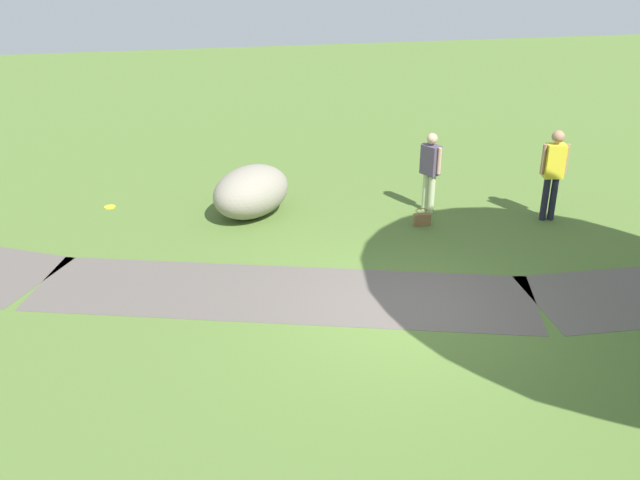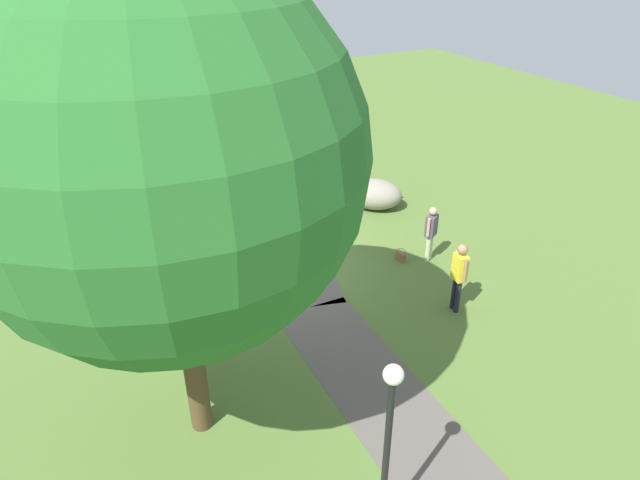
# 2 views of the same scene
# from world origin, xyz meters

# --- Properties ---
(ground_plane) EXTENTS (48.00, 48.00, 0.00)m
(ground_plane) POSITION_xyz_m (0.00, 0.00, 0.00)
(ground_plane) COLOR #526F30
(footpath_segment_mid) EXTENTS (8.20, 4.00, 0.01)m
(footpath_segment_mid) POSITION_xyz_m (1.84, -0.92, 0.00)
(footpath_segment_mid) COLOR #5D544F
(footpath_segment_mid) RESTS_ON ground
(lawn_boulder) EXTENTS (2.16, 2.18, 1.00)m
(lawn_boulder) POSITION_xyz_m (1.98, -4.23, 0.50)
(lawn_boulder) COLOR gray
(lawn_boulder) RESTS_ON ground
(woman_with_handbag) EXTENTS (0.39, 0.46, 1.63)m
(woman_with_handbag) POSITION_xyz_m (-1.56, -3.76, 0.94)
(woman_with_handbag) COLOR beige
(woman_with_handbag) RESTS_ON ground
(man_near_boulder) EXTENTS (0.51, 0.29, 1.82)m
(man_near_boulder) POSITION_xyz_m (-3.74, -2.88, 1.07)
(man_near_boulder) COLOR #1E1E2F
(man_near_boulder) RESTS_ON ground
(handbag_on_grass) EXTENTS (0.32, 0.27, 0.31)m
(handbag_on_grass) POSITION_xyz_m (-1.22, -3.07, 0.14)
(handbag_on_grass) COLOR brown
(handbag_on_grass) RESTS_ON ground
(backpack_by_boulder) EXTENTS (0.31, 0.32, 0.40)m
(backpack_by_boulder) POSITION_xyz_m (2.11, -5.18, 0.19)
(backpack_by_boulder) COLOR #845C44
(backpack_by_boulder) RESTS_ON ground
(frisbee_on_grass) EXTENTS (0.23, 0.23, 0.02)m
(frisbee_on_grass) POSITION_xyz_m (4.84, -5.17, 0.01)
(frisbee_on_grass) COLOR gold
(frisbee_on_grass) RESTS_ON ground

